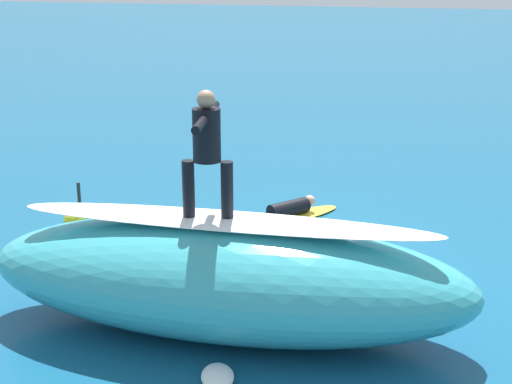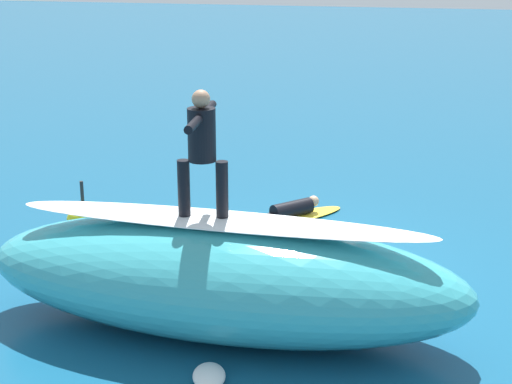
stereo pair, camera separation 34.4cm
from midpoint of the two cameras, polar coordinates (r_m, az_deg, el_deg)
ground_plane at (r=13.44m, az=2.52°, el=-4.84°), size 120.00×120.00×0.00m
wave_crest at (r=10.66m, az=-3.14°, el=-6.37°), size 6.86×2.39×1.59m
wave_foam_lip at (r=10.35m, az=-3.22°, el=-2.13°), size 5.82×0.85×0.08m
surfboard_riding at (r=10.42m, az=-4.49°, el=-2.05°), size 2.27×0.79×0.07m
surfer_riding at (r=10.12m, az=-4.62°, el=3.50°), size 0.68×1.63×1.72m
surfboard_paddling at (r=15.27m, az=1.76°, el=-1.90°), size 2.04×2.21×0.07m
surfer_paddling at (r=15.13m, az=1.35°, el=-1.38°), size 1.36×1.50×0.33m
buoy_marker at (r=14.57m, az=-13.45°, el=-2.16°), size 0.63×0.63×1.07m
foam_patch_near at (r=9.79m, az=-3.89°, el=-13.44°), size 0.57×0.71×0.16m
foam_patch_mid at (r=12.09m, az=12.19°, el=-7.64°), size 0.58×0.78×0.10m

